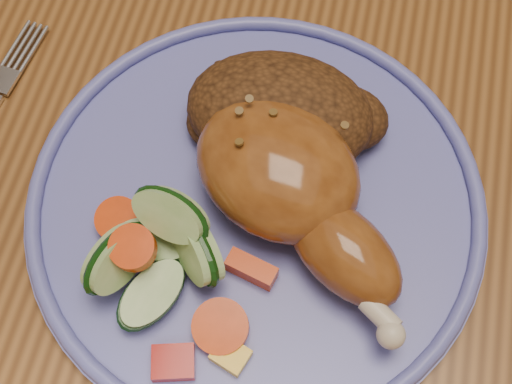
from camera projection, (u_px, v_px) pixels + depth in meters
ground at (323, 338)px, 1.19m from camera, size 4.00×4.00×0.00m
dining_table at (391, 139)px, 0.59m from camera, size 0.90×1.40×0.75m
plate at (256, 206)px, 0.47m from camera, size 0.30×0.30×0.01m
plate_rim at (256, 199)px, 0.46m from camera, size 0.30×0.30×0.01m
chicken_leg at (293, 188)px, 0.43m from camera, size 0.17×0.16×0.06m
rice_pilaf at (284, 114)px, 0.47m from camera, size 0.13×0.09×0.05m
vegetable_pile at (162, 258)px, 0.42m from camera, size 0.12×0.12×0.06m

